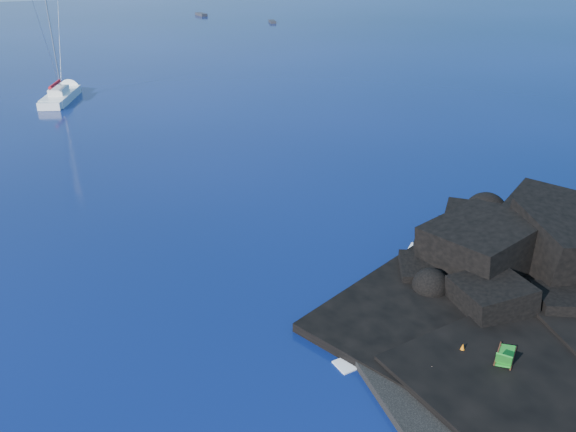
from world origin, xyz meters
name	(u,v)px	position (x,y,z in m)	size (l,w,h in m)	color
ground	(379,411)	(0.00, 0.00, 0.00)	(400.00, 400.00, 0.00)	#031134
headland	(565,290)	(13.00, 3.00, 0.00)	(24.00, 24.00, 3.60)	black
beach	(466,369)	(4.50, 0.50, 0.00)	(8.50, 6.00, 0.70)	black
surf_foam	(410,308)	(5.00, 5.00, 0.00)	(10.00, 8.00, 0.06)	white
sailboat	(62,100)	(-6.57, 54.95, 0.00)	(2.53, 12.05, 12.63)	white
deck_chair	(506,351)	(5.84, -0.15, 0.92)	(1.66, 0.73, 1.14)	#1A7820
towel	(422,375)	(2.35, 0.62, 0.37)	(1.83, 0.87, 0.05)	white
sunbather	(422,372)	(2.35, 0.62, 0.52)	(1.74, 0.45, 0.24)	tan
marker_cone	(462,349)	(4.60, 0.95, 0.63)	(0.36, 0.36, 0.55)	orange
distant_boat_a	(201,16)	(33.38, 133.28, 0.00)	(1.52, 4.88, 0.65)	#2B2A30
distant_boat_b	(272,23)	(43.91, 111.98, 0.00)	(1.23, 3.96, 0.53)	#25252A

